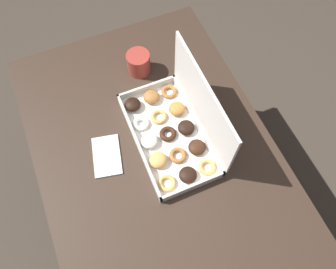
# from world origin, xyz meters

# --- Properties ---
(ground_plane) EXTENTS (8.00, 8.00, 0.00)m
(ground_plane) POSITION_xyz_m (0.00, 0.00, 0.00)
(ground_plane) COLOR #42382D
(dining_table) EXTENTS (1.16, 0.80, 0.71)m
(dining_table) POSITION_xyz_m (0.00, 0.00, 0.61)
(dining_table) COLOR #38281E
(dining_table) RESTS_ON ground_plane
(donut_box) EXTENTS (0.42, 0.24, 0.27)m
(donut_box) POSITION_xyz_m (-0.03, 0.09, 0.76)
(donut_box) COLOR white
(donut_box) RESTS_ON dining_table
(coffee_mug) EXTENTS (0.09, 0.09, 0.09)m
(coffee_mug) POSITION_xyz_m (-0.34, 0.07, 0.76)
(coffee_mug) COLOR #A3382D
(coffee_mug) RESTS_ON dining_table
(paper_napkin) EXTENTS (0.16, 0.12, 0.01)m
(paper_napkin) POSITION_xyz_m (-0.04, -0.16, 0.71)
(paper_napkin) COLOR white
(paper_napkin) RESTS_ON dining_table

